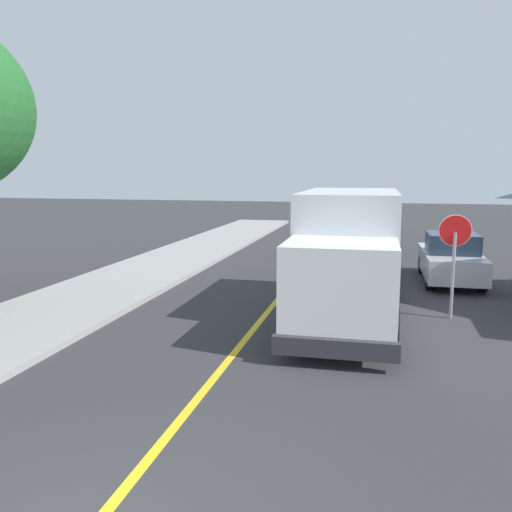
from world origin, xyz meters
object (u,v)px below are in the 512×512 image
parked_van_across (451,259)px  stop_sign (454,246)px  parked_car_near (346,252)px  parked_car_mid (373,234)px  parked_car_far (370,221)px  box_truck (348,249)px

parked_van_across → stop_sign: 4.88m
parked_car_near → parked_car_mid: bearing=82.0°
parked_car_far → stop_sign: size_ratio=1.68×
stop_sign → box_truck: bearing=-170.7°
stop_sign → parked_car_mid: bearing=100.7°
parked_car_far → stop_sign: bearing=-82.4°
parked_car_near → stop_sign: size_ratio=1.69×
box_truck → parked_car_near: bearing=93.7°
parked_car_far → stop_sign: (2.43, -18.16, 1.06)m
box_truck → parked_van_across: size_ratio=1.63×
box_truck → parked_car_far: bearing=89.5°
parked_car_near → parked_car_mid: same height
parked_car_mid → stop_sign: 11.71m
parked_car_near → stop_sign: (2.99, -5.51, 1.06)m
parked_car_far → parked_van_across: (2.96, -13.43, 0.00)m
parked_car_near → parked_car_mid: 6.01m
box_truck → stop_sign: bearing=9.3°
box_truck → parked_car_far: box_truck is taller
parked_car_mid → parked_car_far: 6.71m
parked_car_near → stop_sign: stop_sign is taller
parked_car_near → parked_car_far: same height
parked_car_mid → parked_van_across: size_ratio=1.01×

